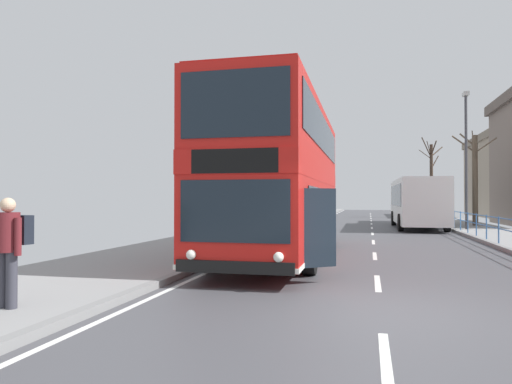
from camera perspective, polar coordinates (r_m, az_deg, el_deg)
The scene contains 8 objects.
ground at distance 7.78m, azimuth 9.46°, elevation -13.66°, with size 15.80×140.00×0.20m.
double_decker_bus_main at distance 14.44m, azimuth 3.32°, elevation 1.61°, with size 3.27×11.23×4.56m.
background_bus_far_lane at distance 29.93m, azimuth 19.00°, elevation -1.12°, with size 2.75×9.74×2.92m.
pedestrian_railing_far_kerb at distance 21.14m, azimuth 26.22°, elevation -3.38°, with size 0.05×29.34×0.98m.
pedestrian_with_backpack at distance 7.96m, azimuth -27.75°, elevation -5.55°, with size 0.55×0.57×1.64m.
street_lamp_far_side at distance 27.73m, azimuth 24.19°, elevation 4.76°, with size 0.28×0.60×7.40m.
bare_tree_far_00 at distance 47.40m, azimuth 20.56°, elevation 1.80°, with size 2.27×2.81×7.40m.
bare_tree_far_01 at distance 31.83m, azimuth 25.06°, elevation 1.69°, with size 2.27×2.17×5.98m.
Camera 1 is at (-0.17, -7.57, 1.76)m, focal length 32.89 mm.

